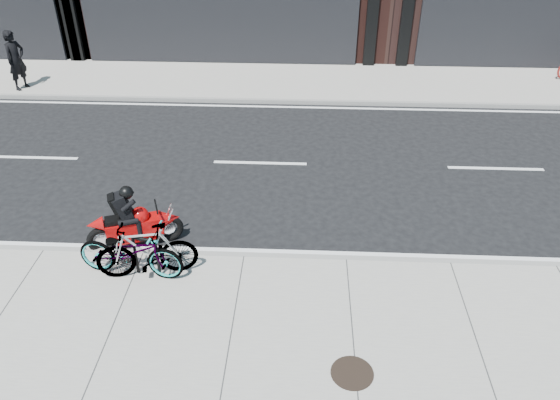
# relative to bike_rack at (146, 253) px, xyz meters

# --- Properties ---
(ground) EXTENTS (120.00, 120.00, 0.00)m
(ground) POSITION_rel_bike_rack_xyz_m (1.72, 2.60, -0.62)
(ground) COLOR black
(ground) RESTS_ON ground
(sidewalk_near) EXTENTS (60.00, 6.00, 0.13)m
(sidewalk_near) POSITION_rel_bike_rack_xyz_m (1.72, -2.40, -0.56)
(sidewalk_near) COLOR gray
(sidewalk_near) RESTS_ON ground
(sidewalk_far) EXTENTS (60.00, 3.50, 0.13)m
(sidewalk_far) POSITION_rel_bike_rack_xyz_m (1.72, 10.35, -0.56)
(sidewalk_far) COLOR gray
(sidewalk_far) RESTS_ON ground
(bike_rack) EXTENTS (0.49, 0.15, 0.84)m
(bike_rack) POSITION_rel_bike_rack_xyz_m (0.00, 0.00, 0.00)
(bike_rack) COLOR black
(bike_rack) RESTS_ON sidewalk_near
(bicycle_front) EXTENTS (2.07, 0.94, 1.05)m
(bicycle_front) POSITION_rel_bike_rack_xyz_m (-0.29, 0.00, 0.04)
(bicycle_front) COLOR gray
(bicycle_front) RESTS_ON sidewalk_near
(bicycle_rear) EXTENTS (1.92, 0.89, 1.11)m
(bicycle_rear) POSITION_rel_bike_rack_xyz_m (0.02, 0.00, 0.06)
(bicycle_rear) COLOR gray
(bicycle_rear) RESTS_ON sidewalk_near
(motorcycle) EXTENTS (1.85, 0.89, 1.44)m
(motorcycle) POSITION_rel_bike_rack_xyz_m (-0.43, 1.03, -0.04)
(motorcycle) COLOR black
(motorcycle) RESTS_ON ground
(pedestrian) EXTENTS (0.69, 0.82, 1.91)m
(pedestrian) POSITION_rel_bike_rack_xyz_m (-6.53, 9.10, 0.46)
(pedestrian) COLOR black
(pedestrian) RESTS_ON sidewalk_far
(manhole_cover) EXTENTS (0.84, 0.84, 0.02)m
(manhole_cover) POSITION_rel_bike_rack_xyz_m (3.66, -2.13, -0.48)
(manhole_cover) COLOR black
(manhole_cover) RESTS_ON sidewalk_near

